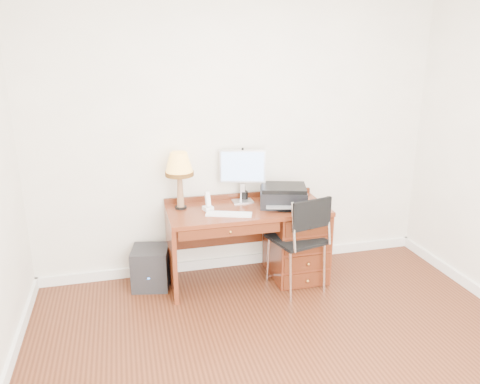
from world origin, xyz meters
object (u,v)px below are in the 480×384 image
object	(u,v)px
printer	(283,196)
leg_lamp	(179,168)
phone	(208,205)
chair	(300,235)
equipment_box	(151,267)
desk	(279,237)
monitor	(242,169)

from	to	relation	value
printer	leg_lamp	bearing A→B (deg)	-172.30
phone	chair	distance (m)	0.89
equipment_box	printer	bearing A→B (deg)	6.52
desk	chair	distance (m)	0.38
printer	leg_lamp	size ratio (longest dim) A/B	0.96
printer	leg_lamp	xyz separation A→B (m)	(-0.96, 0.15, 0.30)
leg_lamp	equipment_box	world-z (taller)	leg_lamp
monitor	printer	xyz separation A→B (m)	(0.35, -0.21, -0.23)
phone	equipment_box	size ratio (longest dim) A/B	0.45
phone	chair	bearing A→B (deg)	-42.24
desk	phone	xyz separation A→B (m)	(-0.69, 0.02, 0.39)
equipment_box	chair	bearing A→B (deg)	-6.62
desk	equipment_box	bearing A→B (deg)	175.58
desk	printer	xyz separation A→B (m)	(0.03, -0.01, 0.43)
printer	desk	bearing A→B (deg)	173.57
desk	equipment_box	world-z (taller)	desk
monitor	equipment_box	bearing A→B (deg)	-157.92
monitor	phone	bearing A→B (deg)	-138.79
equipment_box	monitor	bearing A→B (deg)	17.97
chair	equipment_box	world-z (taller)	chair
monitor	leg_lamp	bearing A→B (deg)	-158.32
printer	chair	distance (m)	0.43
leg_lamp	equipment_box	distance (m)	1.00
chair	equipment_box	size ratio (longest dim) A/B	2.41
leg_lamp	phone	xyz separation A→B (m)	(0.24, -0.11, -0.34)
desk	chair	xyz separation A→B (m)	(0.08, -0.34, 0.16)
printer	equipment_box	distance (m)	1.43
leg_lamp	chair	world-z (taller)	leg_lamp
desk	printer	bearing A→B (deg)	-22.95
printer	chair	world-z (taller)	printer
phone	equipment_box	world-z (taller)	phone
desk	leg_lamp	world-z (taller)	leg_lamp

